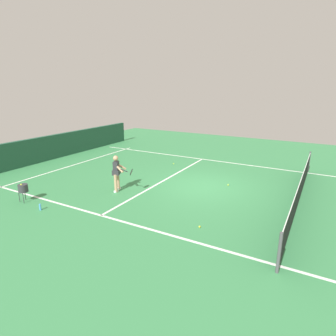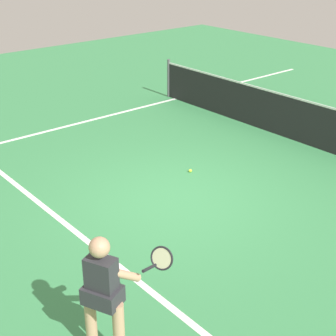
# 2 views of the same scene
# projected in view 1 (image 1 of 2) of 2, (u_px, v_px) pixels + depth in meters

# --- Properties ---
(ground_plane) EXTENTS (26.79, 26.79, 0.00)m
(ground_plane) POSITION_uv_depth(u_px,v_px,m) (203.00, 186.00, 12.74)
(ground_plane) COLOR #38844C
(court_back_wall) EXTENTS (14.04, 0.24, 1.46)m
(court_back_wall) POSITION_uv_depth(u_px,v_px,m) (51.00, 147.00, 17.25)
(court_back_wall) COLOR #23513D
(court_back_wall) RESTS_ON ground
(baseline_marking) EXTENTS (10.04, 0.10, 0.01)m
(baseline_marking) POSITION_uv_depth(u_px,v_px,m) (78.00, 164.00, 16.42)
(baseline_marking) COLOR white
(baseline_marking) RESTS_ON ground
(service_line_marking) EXTENTS (9.04, 0.10, 0.01)m
(service_line_marking) POSITION_uv_depth(u_px,v_px,m) (166.00, 179.00, 13.66)
(service_line_marking) COLOR white
(service_line_marking) RESTS_ON ground
(sideline_left_marking) EXTENTS (0.10, 18.61, 0.01)m
(sideline_left_marking) POSITION_uv_depth(u_px,v_px,m) (233.00, 163.00, 16.53)
(sideline_left_marking) COLOR white
(sideline_left_marking) RESTS_ON ground
(sideline_right_marking) EXTENTS (0.10, 18.61, 0.01)m
(sideline_right_marking) POSITION_uv_depth(u_px,v_px,m) (148.00, 229.00, 8.96)
(sideline_right_marking) COLOR white
(sideline_right_marking) RESTS_ON ground
(court_net) EXTENTS (9.72, 0.08, 1.08)m
(court_net) POSITION_uv_depth(u_px,v_px,m) (300.00, 191.00, 10.76)
(court_net) COLOR #4C4C51
(court_net) RESTS_ON ground
(tennis_player) EXTENTS (0.67, 1.12, 1.55)m
(tennis_player) POSITION_uv_depth(u_px,v_px,m) (117.00, 172.00, 11.97)
(tennis_player) COLOR tan
(tennis_player) RESTS_ON ground
(tennis_ball_near) EXTENTS (0.07, 0.07, 0.07)m
(tennis_ball_near) POSITION_uv_depth(u_px,v_px,m) (200.00, 227.00, 9.02)
(tennis_ball_near) COLOR #D1E533
(tennis_ball_near) RESTS_ON ground
(tennis_ball_mid) EXTENTS (0.07, 0.07, 0.07)m
(tennis_ball_mid) POSITION_uv_depth(u_px,v_px,m) (174.00, 164.00, 16.30)
(tennis_ball_mid) COLOR #D1E533
(tennis_ball_mid) RESTS_ON ground
(tennis_ball_far) EXTENTS (0.07, 0.07, 0.07)m
(tennis_ball_far) POSITION_uv_depth(u_px,v_px,m) (228.00, 185.00, 12.81)
(tennis_ball_far) COLOR #D1E533
(tennis_ball_far) RESTS_ON ground
(ball_hopper) EXTENTS (0.36, 0.36, 0.74)m
(ball_hopper) POSITION_uv_depth(u_px,v_px,m) (23.00, 188.00, 10.93)
(ball_hopper) COLOR #333338
(ball_hopper) RESTS_ON ground
(water_bottle) EXTENTS (0.07, 0.07, 0.24)m
(water_bottle) POSITION_uv_depth(u_px,v_px,m) (40.00, 207.00, 10.27)
(water_bottle) COLOR #4C9EE5
(water_bottle) RESTS_ON ground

